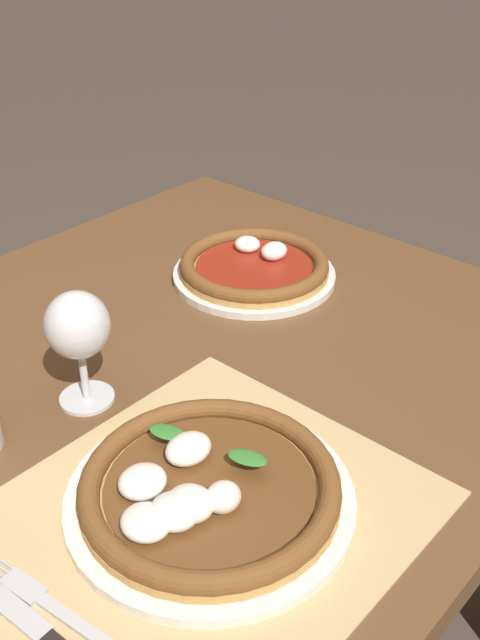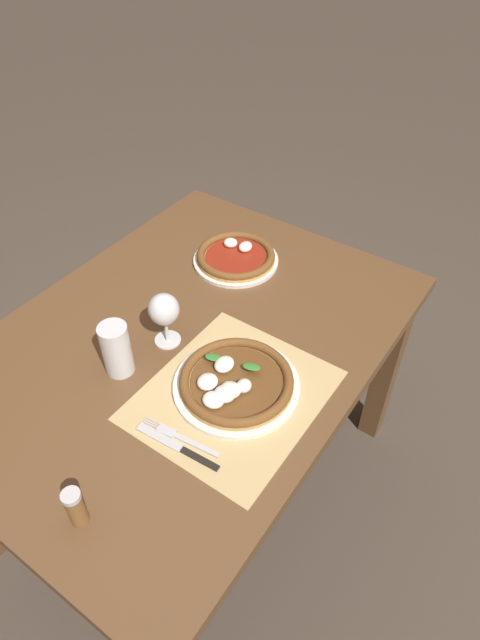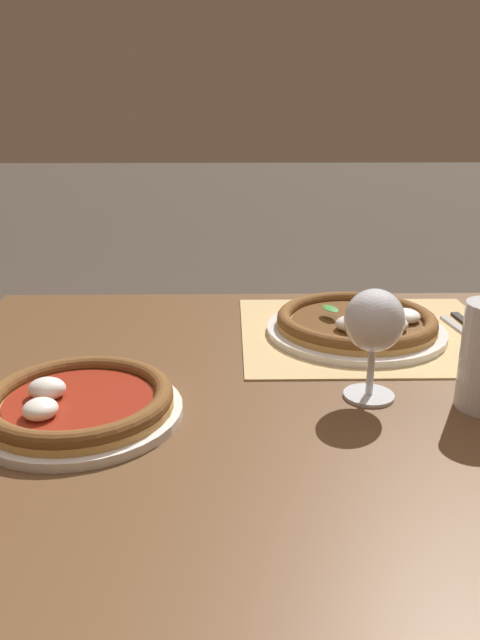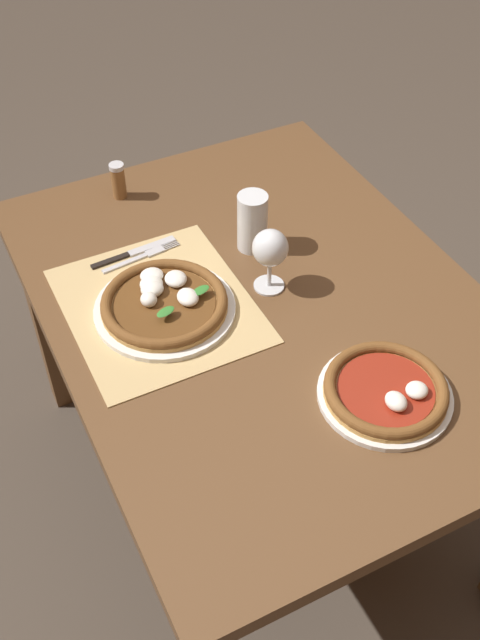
# 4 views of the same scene
# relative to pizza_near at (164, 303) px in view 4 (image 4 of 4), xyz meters

# --- Properties ---
(ground_plane) EXTENTS (24.00, 24.00, 0.00)m
(ground_plane) POSITION_rel_pizza_near_xyz_m (0.07, 0.21, -0.76)
(ground_plane) COLOR #473D33
(dining_table) EXTENTS (1.26, 0.93, 0.74)m
(dining_table) POSITION_rel_pizza_near_xyz_m (0.07, 0.21, -0.13)
(dining_table) COLOR brown
(dining_table) RESTS_ON ground
(paper_placemat) EXTENTS (0.45, 0.39, 0.00)m
(paper_placemat) POSITION_rel_pizza_near_xyz_m (-0.02, -0.01, -0.02)
(paper_placemat) COLOR tan
(paper_placemat) RESTS_ON dining_table
(pizza_near) EXTENTS (0.31, 0.31, 0.05)m
(pizza_near) POSITION_rel_pizza_near_xyz_m (0.00, 0.00, 0.00)
(pizza_near) COLOR silver
(pizza_near) RESTS_ON paper_placemat
(pizza_far) EXTENTS (0.27, 0.27, 0.05)m
(pizza_far) POSITION_rel_pizza_near_xyz_m (0.42, 0.29, -0.00)
(pizza_far) COLOR silver
(pizza_far) RESTS_ON dining_table
(wine_glass) EXTENTS (0.08, 0.08, 0.16)m
(wine_glass) POSITION_rel_pizza_near_xyz_m (0.03, 0.24, 0.08)
(wine_glass) COLOR silver
(wine_glass) RESTS_ON dining_table
(pint_glass) EXTENTS (0.07, 0.07, 0.15)m
(pint_glass) POSITION_rel_pizza_near_xyz_m (-0.11, 0.27, 0.05)
(pint_glass) COLOR silver
(pint_glass) RESTS_ON dining_table
(fork) EXTENTS (0.04, 0.20, 0.00)m
(fork) POSITION_rel_pizza_near_xyz_m (-0.19, 0.02, -0.02)
(fork) COLOR #B7B7BC
(fork) RESTS_ON paper_placemat
(knife) EXTENTS (0.03, 0.22, 0.01)m
(knife) POSITION_rel_pizza_near_xyz_m (-0.21, 0.01, -0.02)
(knife) COLOR black
(knife) RESTS_ON paper_placemat
(pepper_shaker) EXTENTS (0.04, 0.04, 0.10)m
(pepper_shaker) POSITION_rel_pizza_near_xyz_m (-0.45, 0.06, 0.03)
(pepper_shaker) COLOR brown
(pepper_shaker) RESTS_ON dining_table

